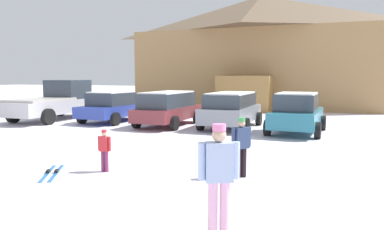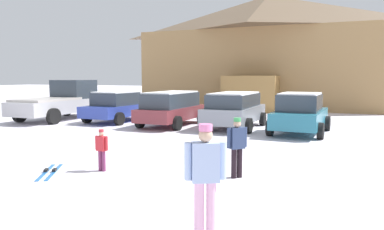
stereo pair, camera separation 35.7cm
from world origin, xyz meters
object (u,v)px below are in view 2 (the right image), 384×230
Objects in this scene: pickup_truck at (63,101)px; pair_of_skis at (50,172)px; parked_teal_hatchback at (300,113)px; parked_blue_hatchback at (117,106)px; skier_child_in_red_jacket at (102,148)px; skier_teen_in_navy_coat at (237,144)px; ski_lodge at (268,50)px; parked_grey_wagon at (234,109)px; skier_adult_in_blue_parka at (205,173)px; parked_maroon_van at (172,107)px.

pair_of_skis is (7.66, -9.40, -0.98)m from pickup_truck.
parked_teal_hatchback is 12.70m from pickup_truck.
pair_of_skis is at bearing -65.96° from parked_blue_hatchback.
pickup_truck is at bearing 134.90° from skier_child_in_red_jacket.
skier_teen_in_navy_coat is 4.63m from pair_of_skis.
ski_lodge is 4.51× the size of parked_teal_hatchback.
skier_child_in_red_jacket is 3.35m from skier_teen_in_navy_coat.
pair_of_skis is (-0.94, -23.24, -4.39)m from ski_lodge.
skier_adult_in_blue_parka is at bearing -76.62° from parked_grey_wagon.
skier_teen_in_navy_coat is (12.05, -8.15, -0.20)m from pickup_truck.
pickup_truck reaches higher than skier_child_in_red_jacket.
parked_blue_hatchback is 0.95× the size of parked_maroon_van.
parked_blue_hatchback is at bearing -110.67° from ski_lodge.
skier_adult_in_blue_parka is 1.19× the size of skier_teen_in_navy_coat.
parked_blue_hatchback is 3.34m from parked_maroon_van.
parked_grey_wagon is (1.14, -13.84, -3.53)m from ski_lodge.
parked_teal_hatchback is at bearing 60.39° from pair_of_skis.
parked_blue_hatchback reaches higher than skier_child_in_red_jacket.
skier_teen_in_navy_coat is (2.32, -8.16, -0.09)m from parked_grey_wagon.
parked_grey_wagon is (6.32, -0.11, 0.08)m from parked_blue_hatchback.
skier_teen_in_navy_coat is at bearing -43.75° from parked_blue_hatchback.
skier_adult_in_blue_parka reaches higher than skier_teen_in_navy_coat.
pickup_truck is (-9.73, -0.01, 0.11)m from parked_grey_wagon.
parked_maroon_van is 8.73m from skier_child_in_red_jacket.
parked_maroon_van is (-1.87, -14.16, -3.53)m from ski_lodge.
pair_of_skis is at bearing -151.52° from skier_child_in_red_jacket.
parked_teal_hatchback is 2.93× the size of skier_teen_in_navy_coat.
parked_grey_wagon is at bearing -0.98° from parked_blue_hatchback.
pickup_truck is (-8.59, -13.85, -3.42)m from ski_lodge.
ski_lodge is 17.76× the size of skier_child_in_red_jacket.
parked_grey_wagon is 9.67m from pair_of_skis.
skier_adult_in_blue_parka is at bearing -83.01° from skier_teen_in_navy_coat.
parked_blue_hatchback is at bearing 114.04° from pair_of_skis.
parked_blue_hatchback is 10.40m from skier_child_in_red_jacket.
skier_child_in_red_jacket is at bearing -45.10° from pickup_truck.
pickup_truck is 3.52× the size of skier_adult_in_blue_parka.
skier_child_in_red_jacket is at bearing -89.56° from ski_lodge.
skier_child_in_red_jacket reaches higher than pair_of_skis.
skier_adult_in_blue_parka is at bearing -51.90° from parked_blue_hatchback.
parked_maroon_van reaches higher than skier_child_in_red_jacket.
ski_lodge is 22.96m from skier_child_in_red_jacket.
skier_child_in_red_jacket is 0.74× the size of skier_teen_in_navy_coat.
parked_teal_hatchback is at bearing -10.86° from parked_grey_wagon.
parked_blue_hatchback is 3.42m from pickup_truck.
parked_grey_wagon is at bearing 0.06° from pickup_truck.
ski_lodge is 11.15× the size of skier_adult_in_blue_parka.
parked_grey_wagon is 9.73m from pickup_truck.
parked_maroon_van is (3.31, -0.43, 0.08)m from parked_blue_hatchback.
ski_lodge is 4.27× the size of parked_grey_wagon.
skier_adult_in_blue_parka is at bearing -35.33° from skier_child_in_red_jacket.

